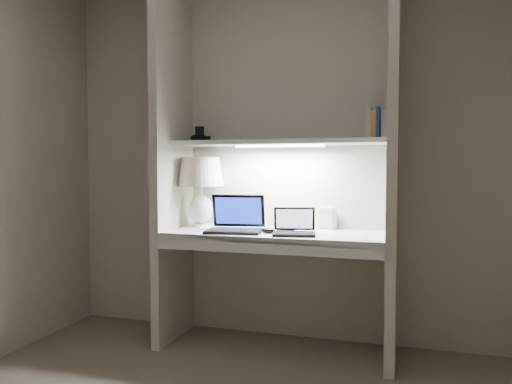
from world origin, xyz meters
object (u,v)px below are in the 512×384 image
at_px(laptop_main, 236,223).
at_px(speaker, 327,218).
at_px(table_lamp, 201,180).
at_px(laptop_netbook, 294,228).
at_px(book_row, 381,124).

bearing_deg(laptop_main, speaker, 19.33).
relative_size(table_lamp, speaker, 3.21).
bearing_deg(laptop_main, table_lamp, 144.03).
bearing_deg(laptop_netbook, speaker, 52.76).
bearing_deg(book_row, laptop_main, -166.19).
bearing_deg(laptop_netbook, laptop_main, 162.80).
relative_size(laptop_main, book_row, 1.92).
relative_size(table_lamp, laptop_main, 1.25).
bearing_deg(speaker, table_lamp, -157.19).
xyz_separation_m(laptop_main, speaker, (0.55, 0.28, 0.02)).
relative_size(laptop_main, laptop_netbook, 1.30).
xyz_separation_m(laptop_main, book_row, (0.90, 0.22, 0.64)).
relative_size(table_lamp, laptop_netbook, 1.63).
distance_m(table_lamp, laptop_netbook, 0.80).
height_order(table_lamp, laptop_main, table_lamp).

